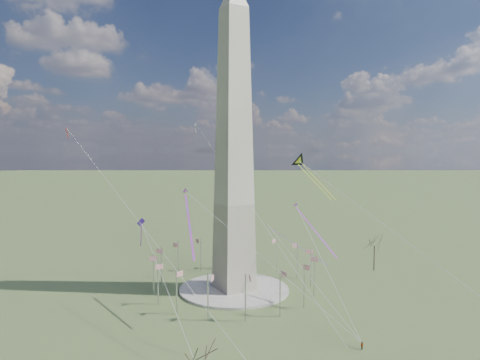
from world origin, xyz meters
TOP-DOWN VIEW (x-y plane):
  - ground at (0.00, 0.00)m, footprint 2000.00×2000.00m
  - plaza at (0.00, 0.00)m, footprint 36.00×36.00m
  - washington_monument at (0.00, 0.00)m, footprint 15.56×15.56m
  - flagpole_ring at (-0.00, -0.00)m, footprint 54.40×54.40m
  - tree_near at (57.95, -6.57)m, footprint 8.27×8.27m
  - person_centre at (5.10, -51.52)m, footprint 1.18×0.68m
  - kite_delta_black at (33.87, 8.40)m, footprint 7.57×20.15m
  - kite_diamond_purple at (-31.50, -1.99)m, footprint 1.83×2.72m
  - kite_streamer_left at (16.69, -17.91)m, footprint 1.92×20.42m
  - kite_streamer_mid at (-19.48, -7.71)m, footprint 8.69×23.50m
  - kite_streamer_right at (23.27, 1.62)m, footprint 18.29×14.54m
  - kite_small_red at (-44.90, 37.66)m, footprint 1.34×1.95m
  - kite_small_white at (4.19, 39.28)m, footprint 1.47×2.22m

SIDE VIEW (x-z plane):
  - ground at x=0.00m, z-range 0.00..0.00m
  - plaza at x=0.00m, z-range 0.00..0.80m
  - person_centre at x=5.10m, z-range 0.00..1.89m
  - flagpole_ring at x=0.00m, z-range 0.77..13.77m
  - tree_near at x=57.95m, z-range 3.09..17.56m
  - kite_streamer_right at x=23.27m, z-range 6.67..21.85m
  - kite_streamer_left at x=16.69m, z-range 16.57..30.59m
  - kite_diamond_purple at x=-31.50m, z-range 20.58..28.82m
  - kite_streamer_mid at x=-19.48m, z-range 19.94..36.57m
  - kite_delta_black at x=33.87m, z-range 32.88..49.51m
  - washington_monument at x=0.00m, z-range -2.05..97.95m
  - kite_small_red at x=-44.90m, z-range 51.06..55.16m
  - kite_small_white at x=4.19m, z-range 54.11..58.89m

